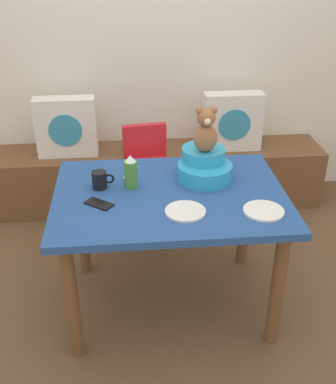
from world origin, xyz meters
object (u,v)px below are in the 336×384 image
at_px(dinner_plate_near, 264,211).
at_px(dinner_plate_far, 185,211).
at_px(infant_seat_teal, 204,166).
at_px(pillow_floral_right, 232,122).
at_px(teddy_bear, 206,131).
at_px(pillow_floral_left, 66,127).
at_px(highchair, 148,168).
at_px(ketchup_bottle, 131,172).
at_px(cell_phone, 99,204).
at_px(coffee_mug, 100,180).
at_px(book_stack, 136,147).
at_px(dining_table, 170,211).

relative_size(dinner_plate_near, dinner_plate_far, 1.00).
height_order(infant_seat_teal, dinner_plate_far, infant_seat_teal).
bearing_deg(infant_seat_teal, dinner_plate_near, -59.39).
distance_m(pillow_floral_right, dinner_plate_near, 1.41).
bearing_deg(teddy_bear, infant_seat_teal, 90.00).
bearing_deg(pillow_floral_left, highchair, -35.76).
bearing_deg(pillow_floral_left, teddy_bear, -49.68).
bearing_deg(highchair, dinner_plate_near, -62.54).
distance_m(ketchup_bottle, cell_phone, 0.25).
xyz_separation_m(highchair, coffee_mug, (-0.29, -0.66, 0.27)).
relative_size(pillow_floral_right, teddy_bear, 1.76).
height_order(highchair, coffee_mug, coffee_mug).
height_order(pillow_floral_left, pillow_floral_right, same).
height_order(pillow_floral_right, dinner_plate_far, pillow_floral_right).
xyz_separation_m(book_stack, highchair, (0.07, -0.44, 0.03)).
xyz_separation_m(highchair, dinner_plate_near, (0.51, -0.99, 0.22)).
relative_size(pillow_floral_left, book_stack, 2.20).
bearing_deg(dinner_plate_far, infant_seat_teal, 67.70).
distance_m(highchair, teddy_bear, 0.82).
relative_size(dining_table, infant_seat_teal, 3.67).
distance_m(pillow_floral_left, pillow_floral_right, 1.24).
height_order(pillow_floral_left, teddy_bear, teddy_bear).
xyz_separation_m(pillow_floral_right, ketchup_bottle, (-0.79, -1.09, 0.15)).
bearing_deg(ketchup_bottle, highchair, 79.64).
distance_m(book_stack, teddy_bear, 1.21).
distance_m(highchair, ketchup_bottle, 0.75).
xyz_separation_m(pillow_floral_right, infant_seat_teal, (-0.38, -1.01, 0.13)).
bearing_deg(pillow_floral_left, dining_table, -60.82).
height_order(book_stack, highchair, highchair).
bearing_deg(highchair, ketchup_bottle, -100.36).
distance_m(pillow_floral_right, ketchup_bottle, 1.35).
distance_m(teddy_bear, ketchup_bottle, 0.45).
bearing_deg(dinner_plate_near, dinner_plate_far, 175.35).
height_order(pillow_floral_right, teddy_bear, teddy_bear).
xyz_separation_m(infant_seat_teal, coffee_mug, (-0.57, -0.07, -0.02)).
relative_size(highchair, dinner_plate_far, 3.95).
relative_size(highchair, infant_seat_teal, 2.39).
xyz_separation_m(pillow_floral_right, teddy_bear, (-0.38, -1.01, 0.34)).
bearing_deg(infant_seat_teal, cell_phone, -156.55).
height_order(ketchup_bottle, dinner_plate_far, ketchup_bottle).
distance_m(pillow_floral_right, infant_seat_teal, 1.09).
xyz_separation_m(infant_seat_teal, cell_phone, (-0.57, -0.25, -0.07)).
height_order(ketchup_bottle, coffee_mug, ketchup_bottle).
height_order(pillow_floral_left, ketchup_bottle, ketchup_bottle).
relative_size(pillow_floral_left, dinner_plate_near, 2.20).
height_order(book_stack, dining_table, dining_table).
height_order(teddy_bear, dinner_plate_near, teddy_bear).
height_order(book_stack, ketchup_bottle, ketchup_bottle).
distance_m(book_stack, cell_phone, 1.32).
height_order(infant_seat_teal, dinner_plate_near, infant_seat_teal).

